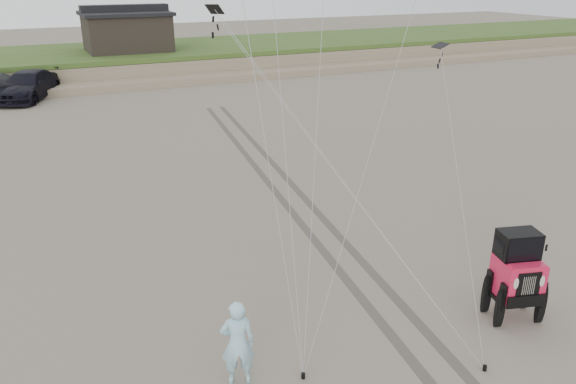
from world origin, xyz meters
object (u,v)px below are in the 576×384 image
object	(u,v)px
truck_c	(27,86)
man	(238,343)
jeep	(516,285)
cabin	(127,30)

from	to	relation	value
truck_c	man	distance (m)	29.79
truck_c	jeep	size ratio (longest dim) A/B	1.29
cabin	truck_c	world-z (taller)	cabin
truck_c	man	world-z (taller)	man
truck_c	man	size ratio (longest dim) A/B	3.25
jeep	man	world-z (taller)	man
cabin	jeep	xyz separation A→B (m)	(1.39, -37.33, -2.40)
truck_c	jeep	xyz separation A→B (m)	(8.93, -30.34, -0.00)
truck_c	jeep	world-z (taller)	truck_c
jeep	truck_c	bearing A→B (deg)	122.47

